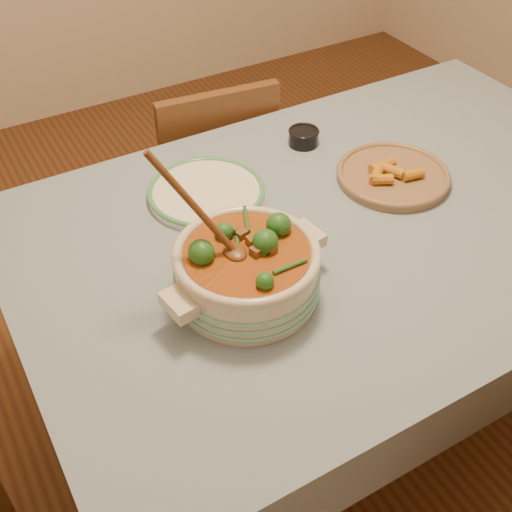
{
  "coord_description": "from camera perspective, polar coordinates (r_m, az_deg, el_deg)",
  "views": [
    {
      "loc": [
        -0.84,
        -0.96,
        1.74
      ],
      "look_at": [
        -0.35,
        -0.11,
        0.86
      ],
      "focal_mm": 45.0,
      "sensor_mm": 36.0,
      "label": 1
    }
  ],
  "objects": [
    {
      "name": "fried_plate",
      "position": [
        1.74,
        12.09,
        7.17
      ],
      "size": [
        0.38,
        0.38,
        0.05
      ],
      "rotation": [
        0.0,
        0.0,
        -0.4
      ],
      "color": "#88674B",
      "rests_on": "dining_table"
    },
    {
      "name": "condiment_bowl",
      "position": [
        1.86,
        4.25,
        10.57
      ],
      "size": [
        0.11,
        0.11,
        0.05
      ],
      "rotation": [
        0.0,
        0.0,
        -0.38
      ],
      "color": "black",
      "rests_on": "dining_table"
    },
    {
      "name": "floor",
      "position": [
        2.16,
        6.69,
        -12.33
      ],
      "size": [
        4.5,
        4.5,
        0.0
      ],
      "primitive_type": "plane",
      "color": "#4A2515",
      "rests_on": "ground"
    },
    {
      "name": "dining_table",
      "position": [
        1.67,
        8.47,
        1.15
      ],
      "size": [
        1.68,
        1.08,
        0.76
      ],
      "color": "brown",
      "rests_on": "floor"
    },
    {
      "name": "chair_far",
      "position": [
        2.23,
        -3.95,
        7.1
      ],
      "size": [
        0.43,
        0.43,
        0.84
      ],
      "rotation": [
        0.0,
        0.0,
        3.02
      ],
      "color": "brown",
      "rests_on": "floor"
    },
    {
      "name": "white_plate",
      "position": [
        1.65,
        -4.44,
        5.68
      ],
      "size": [
        0.36,
        0.36,
        0.03
      ],
      "rotation": [
        0.0,
        0.0,
        0.24
      ],
      "color": "silver",
      "rests_on": "dining_table"
    },
    {
      "name": "stew_casserole",
      "position": [
        1.34,
        -0.85,
        -1.03
      ],
      "size": [
        0.39,
        0.34,
        0.36
      ],
      "rotation": [
        0.0,
        0.0,
        0.15
      ],
      "color": "beige",
      "rests_on": "dining_table"
    }
  ]
}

